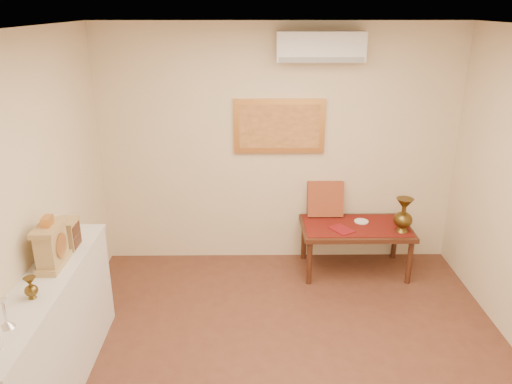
{
  "coord_description": "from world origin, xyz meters",
  "views": [
    {
      "loc": [
        -0.32,
        -3.14,
        2.85
      ],
      "look_at": [
        -0.27,
        1.15,
        1.23
      ],
      "focal_mm": 35.0,
      "sensor_mm": 36.0,
      "label": 1
    }
  ],
  "objects_px": {
    "brass_urn_tall": "(404,212)",
    "display_ledge": "(52,339)",
    "mantel_clock": "(51,245)",
    "wooden_chest": "(68,234)",
    "low_table": "(356,231)"
  },
  "relations": [
    {
      "from": "brass_urn_tall",
      "to": "low_table",
      "type": "distance_m",
      "value": 0.57
    },
    {
      "from": "mantel_clock",
      "to": "low_table",
      "type": "bearing_deg",
      "value": 31.6
    },
    {
      "from": "mantel_clock",
      "to": "low_table",
      "type": "xyz_separation_m",
      "value": [
        2.67,
        1.64,
        -0.67
      ]
    },
    {
      "from": "low_table",
      "to": "wooden_chest",
      "type": "bearing_deg",
      "value": -153.42
    },
    {
      "from": "mantel_clock",
      "to": "low_table",
      "type": "height_order",
      "value": "mantel_clock"
    },
    {
      "from": "brass_urn_tall",
      "to": "display_ledge",
      "type": "relative_size",
      "value": 0.23
    },
    {
      "from": "display_ledge",
      "to": "mantel_clock",
      "type": "bearing_deg",
      "value": 88.54
    },
    {
      "from": "low_table",
      "to": "mantel_clock",
      "type": "bearing_deg",
      "value": -148.4
    },
    {
      "from": "display_ledge",
      "to": "low_table",
      "type": "xyz_separation_m",
      "value": [
        2.67,
        1.88,
        -0.01
      ]
    },
    {
      "from": "brass_urn_tall",
      "to": "wooden_chest",
      "type": "xyz_separation_m",
      "value": [
        -3.12,
        -1.18,
        0.32
      ]
    },
    {
      "from": "brass_urn_tall",
      "to": "mantel_clock",
      "type": "xyz_separation_m",
      "value": [
        -3.13,
        -1.49,
        0.37
      ]
    },
    {
      "from": "brass_urn_tall",
      "to": "wooden_chest",
      "type": "bearing_deg",
      "value": -159.34
    },
    {
      "from": "wooden_chest",
      "to": "brass_urn_tall",
      "type": "bearing_deg",
      "value": 20.66
    },
    {
      "from": "display_ledge",
      "to": "low_table",
      "type": "height_order",
      "value": "display_ledge"
    },
    {
      "from": "display_ledge",
      "to": "wooden_chest",
      "type": "distance_m",
      "value": 0.82
    }
  ]
}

